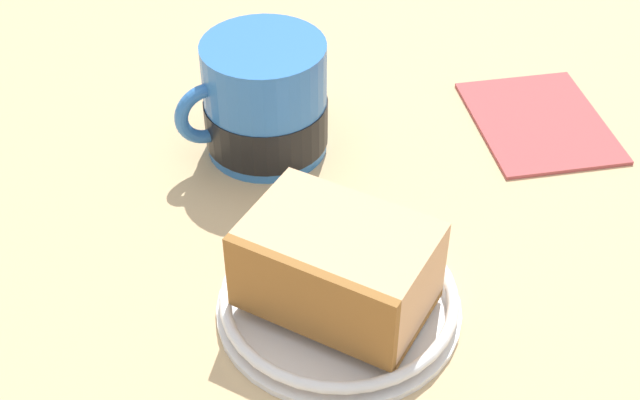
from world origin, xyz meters
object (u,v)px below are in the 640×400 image
small_plate (339,301)px  tea_mug (264,104)px  cake_slice (338,268)px  folded_napkin (539,120)px

small_plate → tea_mug: 17.71cm
small_plate → cake_slice: cake_slice is taller
cake_slice → folded_napkin: (-13.09, -22.09, -3.58)cm
tea_mug → cake_slice: bearing=115.4°
cake_slice → tea_mug: size_ratio=1.19×
small_plate → cake_slice: size_ratio=1.19×
cake_slice → folded_napkin: size_ratio=1.00×
small_plate → tea_mug: tea_mug is taller
small_plate → folded_napkin: (-13.00, -21.83, -0.51)cm
cake_slice → folded_napkin: 25.92cm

